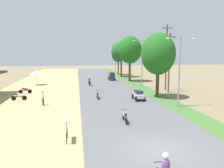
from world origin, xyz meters
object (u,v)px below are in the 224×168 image
(median_tree_second, at_px, (130,50))
(median_tree_fourth, at_px, (118,54))
(street_signboard, at_px, (67,126))
(median_tree_third, at_px, (121,51))
(car_van_charcoal, at_px, (112,76))
(motorbike_ahead_third, at_px, (97,95))
(median_tree_nearest, at_px, (158,54))
(pedestrian_on_shoulder, at_px, (43,97))
(utility_pole_near, at_px, (166,57))
(motorbike_ahead_fourth, at_px, (89,81))
(motorbike_ahead_second, at_px, (125,116))
(car_sedan_white, at_px, (138,95))
(streetlamp_mid, at_px, (142,60))
(streetlamp_far, at_px, (116,59))
(vendor_umbrella, at_px, (36,72))
(utility_pole_far, at_px, (169,62))
(streetlamp_near, at_px, (179,67))
(parked_motorbike_third, at_px, (25,90))
(parked_motorbike_second, at_px, (19,96))

(median_tree_second, height_order, median_tree_fourth, median_tree_second)
(street_signboard, bearing_deg, median_tree_third, 73.80)
(car_van_charcoal, xyz_separation_m, motorbike_ahead_third, (-4.68, -18.55, -0.45))
(car_van_charcoal, bearing_deg, median_tree_nearest, -80.74)
(pedestrian_on_shoulder, bearing_deg, utility_pole_near, 24.36)
(motorbike_ahead_fourth, bearing_deg, motorbike_ahead_second, -85.54)
(median_tree_second, relative_size, car_sedan_white, 3.99)
(streetlamp_mid, distance_m, motorbike_ahead_third, 12.12)
(motorbike_ahead_second, bearing_deg, streetlamp_mid, 69.54)
(streetlamp_far, bearing_deg, utility_pole_near, -84.35)
(median_tree_nearest, relative_size, car_van_charcoal, 3.41)
(vendor_umbrella, distance_m, motorbike_ahead_third, 16.73)
(motorbike_ahead_fourth, bearing_deg, streetlamp_far, 69.03)
(streetlamp_far, bearing_deg, utility_pole_far, -85.36)
(motorbike_ahead_second, bearing_deg, vendor_umbrella, 114.77)
(vendor_umbrella, distance_m, streetlamp_mid, 18.66)
(streetlamp_far, bearing_deg, car_sedan_white, -95.33)
(median_tree_second, xyz_separation_m, car_sedan_white, (-3.25, -18.33, -5.56))
(median_tree_second, distance_m, median_tree_fourth, 13.54)
(median_tree_fourth, xyz_separation_m, streetlamp_mid, (-0.09, -22.03, -0.95))
(street_signboard, relative_size, motorbike_ahead_third, 0.83)
(motorbike_ahead_second, bearing_deg, streetlamp_far, 81.20)
(utility_pole_far, relative_size, car_van_charcoal, 3.52)
(median_tree_third, relative_size, streetlamp_mid, 1.08)
(median_tree_fourth, bearing_deg, median_tree_third, -92.33)
(median_tree_second, relative_size, car_van_charcoal, 3.74)
(pedestrian_on_shoulder, height_order, streetlamp_near, streetlamp_near)
(median_tree_third, xyz_separation_m, motorbike_ahead_second, (-6.65, -35.13, -5.63))
(median_tree_second, distance_m, car_van_charcoal, 6.56)
(median_tree_fourth, relative_size, motorbike_ahead_fourth, 4.25)
(parked_motorbike_third, distance_m, utility_pole_far, 20.76)
(streetlamp_far, xyz_separation_m, car_sedan_white, (-3.30, -35.37, -3.40))
(pedestrian_on_shoulder, xyz_separation_m, streetlamp_near, (14.27, -2.71, 3.36))
(motorbike_ahead_second, bearing_deg, median_tree_fourth, 80.31)
(street_signboard, distance_m, pedestrian_on_shoulder, 11.00)
(parked_motorbike_second, distance_m, parked_motorbike_third, 4.75)
(utility_pole_far, distance_m, motorbike_ahead_third, 11.65)
(parked_motorbike_third, xyz_separation_m, motorbike_ahead_third, (9.69, -5.11, 0.02))
(motorbike_ahead_second, bearing_deg, car_sedan_white, 67.36)
(parked_motorbike_third, bearing_deg, median_tree_fourth, 54.40)
(vendor_umbrella, xyz_separation_m, streetlamp_near, (17.68, -19.14, 2.01))
(street_signboard, xyz_separation_m, car_van_charcoal, (7.88, 31.95, -0.08))
(streetlamp_mid, height_order, streetlamp_far, streetlamp_mid)
(median_tree_fourth, bearing_deg, utility_pole_far, -84.95)
(parked_motorbike_third, bearing_deg, median_tree_nearest, -16.94)
(parked_motorbike_third, bearing_deg, street_signboard, -70.66)
(street_signboard, distance_m, motorbike_ahead_second, 5.67)
(median_tree_second, distance_m, motorbike_ahead_second, 28.06)
(pedestrian_on_shoulder, distance_m, utility_pole_far, 18.06)
(utility_pole_far, xyz_separation_m, car_sedan_white, (-5.79, -4.72, -3.68))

